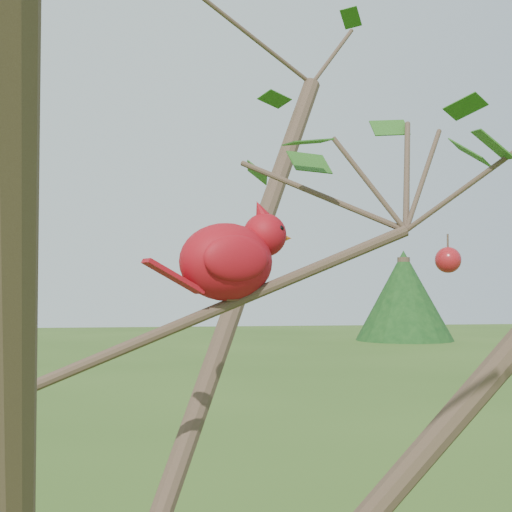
% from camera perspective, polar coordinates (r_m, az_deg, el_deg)
% --- Properties ---
extents(crabapple_tree, '(2.35, 2.05, 2.95)m').
position_cam_1_polar(crabapple_tree, '(0.97, -16.66, -1.91)').
color(crabapple_tree, '#473326').
rests_on(crabapple_tree, ground).
extents(cardinal, '(0.24, 0.15, 0.17)m').
position_cam_1_polar(cardinal, '(1.07, -1.99, -0.15)').
color(cardinal, '#A10D1A').
rests_on(cardinal, ground).
extents(distant_trees, '(44.57, 13.51, 3.75)m').
position_cam_1_polar(distant_trees, '(24.79, -8.72, -3.85)').
color(distant_trees, '#473326').
rests_on(distant_trees, ground).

